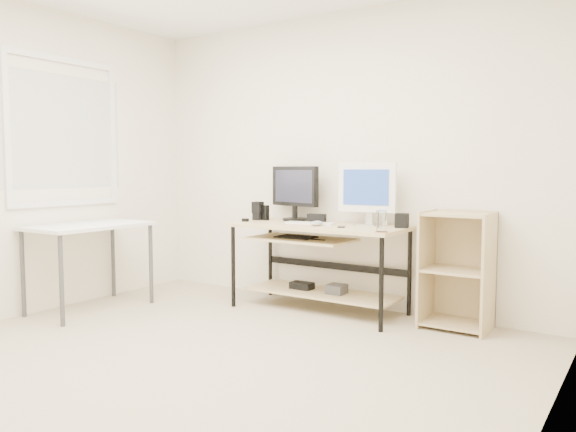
% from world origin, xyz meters
% --- Properties ---
extents(room, '(4.01, 4.01, 2.62)m').
position_xyz_m(room, '(-0.14, 0.04, 1.32)').
color(room, '#BFAF92').
rests_on(room, ground).
extents(desk, '(1.50, 0.65, 0.75)m').
position_xyz_m(desk, '(-0.03, 1.66, 0.54)').
color(desk, '#D3BC86').
rests_on(desk, ground).
extents(side_table, '(0.60, 1.00, 0.75)m').
position_xyz_m(side_table, '(-1.68, 0.60, 0.67)').
color(side_table, white).
rests_on(side_table, ground).
extents(shelf_unit, '(0.50, 0.40, 0.90)m').
position_xyz_m(shelf_unit, '(1.15, 1.82, 0.45)').
color(shelf_unit, tan).
rests_on(shelf_unit, ground).
extents(black_monitor, '(0.54, 0.23, 0.50)m').
position_xyz_m(black_monitor, '(-0.38, 1.86, 1.04)').
color(black_monitor, black).
rests_on(black_monitor, desk).
extents(white_imac, '(0.50, 0.16, 0.53)m').
position_xyz_m(white_imac, '(0.37, 1.81, 1.06)').
color(white_imac, silver).
rests_on(white_imac, desk).
extents(keyboard, '(0.44, 0.19, 0.01)m').
position_xyz_m(keyboard, '(-0.09, 1.66, 0.76)').
color(keyboard, white).
rests_on(keyboard, desk).
extents(mouse, '(0.12, 0.14, 0.04)m').
position_xyz_m(mouse, '(0.04, 1.55, 0.77)').
color(mouse, '#B3B3B8').
rests_on(mouse, desk).
extents(center_speaker, '(0.17, 0.10, 0.08)m').
position_xyz_m(center_speaker, '(-0.09, 1.78, 0.79)').
color(center_speaker, black).
rests_on(center_speaker, desk).
extents(speaker_left, '(0.09, 0.09, 0.17)m').
position_xyz_m(speaker_left, '(-0.70, 1.72, 0.84)').
color(speaker_left, black).
rests_on(speaker_left, desk).
extents(speaker_right, '(0.11, 0.11, 0.12)m').
position_xyz_m(speaker_right, '(0.69, 1.80, 0.81)').
color(speaker_right, black).
rests_on(speaker_right, desk).
extents(audio_controller, '(0.07, 0.05, 0.14)m').
position_xyz_m(audio_controller, '(-0.63, 1.74, 0.82)').
color(audio_controller, black).
rests_on(audio_controller, desk).
extents(volume_puck, '(0.07, 0.07, 0.03)m').
position_xyz_m(volume_puck, '(-0.71, 1.54, 0.76)').
color(volume_puck, black).
rests_on(volume_puck, desk).
extents(smartphone, '(0.10, 0.12, 0.01)m').
position_xyz_m(smartphone, '(0.26, 1.57, 0.75)').
color(smartphone, black).
rests_on(smartphone, desk).
extents(coaster, '(0.13, 0.13, 0.01)m').
position_xyz_m(coaster, '(0.69, 1.40, 0.75)').
color(coaster, '#A76F4B').
rests_on(coaster, desk).
extents(drinking_glass, '(0.10, 0.10, 0.16)m').
position_xyz_m(drinking_glass, '(0.69, 1.40, 0.83)').
color(drinking_glass, white).
rests_on(drinking_glass, coaster).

